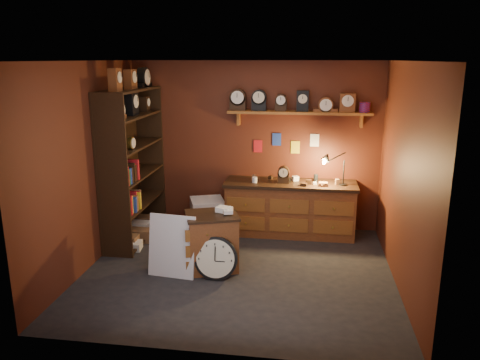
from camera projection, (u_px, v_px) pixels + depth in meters
name	position (u px, v px, depth m)	size (l,w,h in m)	color
floor	(238.00, 271.00, 6.19)	(4.00, 4.00, 0.00)	black
room_shell	(243.00, 141.00, 5.85)	(4.02, 3.62, 2.71)	#552414
shelving_unit	(131.00, 159.00, 7.06)	(0.47, 1.60, 2.58)	black
workbench	(290.00, 205.00, 7.40)	(2.06, 0.66, 1.36)	brown
low_cabinet	(212.00, 239.00, 6.17)	(0.82, 0.75, 0.85)	brown
big_round_clock	(216.00, 258.00, 5.92)	(0.56, 0.18, 0.56)	black
white_panel	(173.00, 275.00, 6.08)	(0.62, 0.03, 0.83)	silver
mini_fridge	(207.00, 215.00, 7.55)	(0.66, 0.68, 0.53)	silver
floor_box_a	(142.00, 234.00, 7.25)	(0.26, 0.22, 0.16)	brown
floor_box_b	(135.00, 246.00, 6.87)	(0.20, 0.23, 0.12)	white
floor_box_c	(150.00, 236.00, 7.16)	(0.26, 0.21, 0.19)	brown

